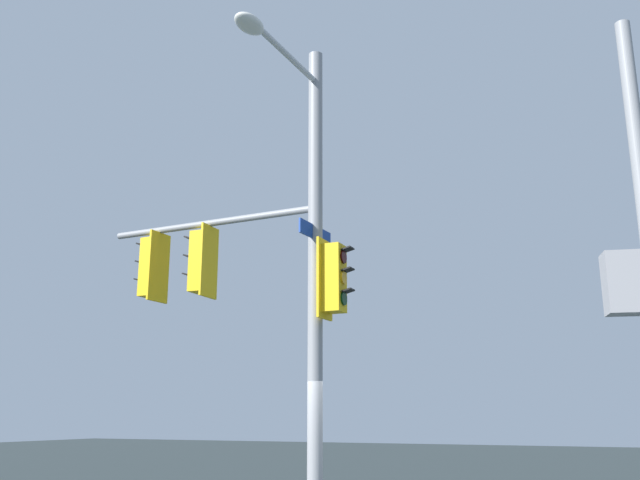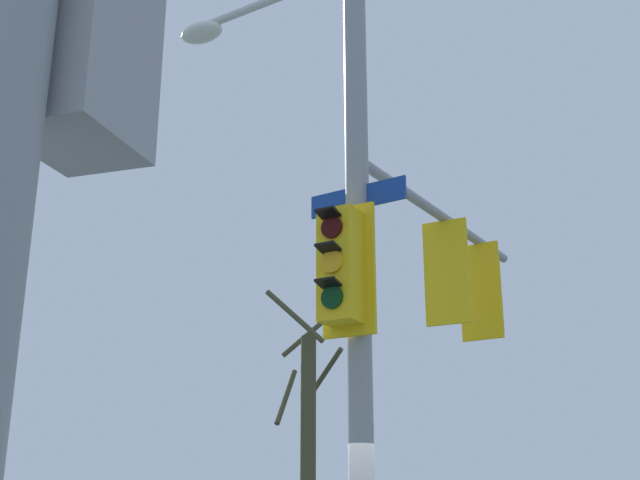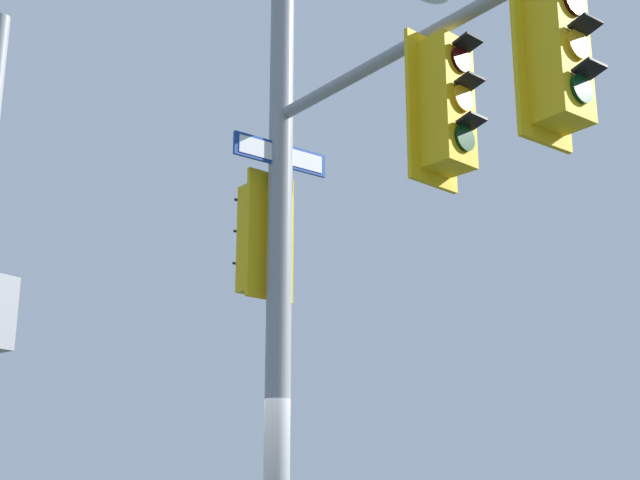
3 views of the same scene
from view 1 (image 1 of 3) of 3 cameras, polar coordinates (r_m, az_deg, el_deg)
The scene contains 1 object.
main_signal_pole_assembly at distance 11.69m, azimuth -4.52°, elevation -1.52°, with size 4.90×3.06×8.20m.
Camera 1 is at (-4.40, 10.15, 1.98)m, focal length 38.83 mm.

